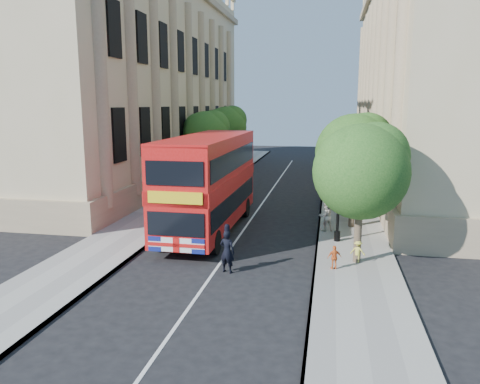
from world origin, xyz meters
The scene contains 17 objects.
ground centered at (0.00, 0.00, 0.00)m, with size 120.00×120.00×0.00m, color black.
pavement_right centered at (5.75, 10.00, 0.06)m, with size 3.50×80.00×0.12m, color gray.
pavement_left centered at (-5.75, 10.00, 0.06)m, with size 3.50×80.00×0.12m, color gray.
building_right centered at (13.80, 24.00, 9.00)m, with size 12.00×38.00×18.00m, color tan.
building_left centered at (-13.80, 24.00, 9.00)m, with size 12.00×38.00×18.00m, color tan.
tree_right_near centered at (5.84, 3.03, 4.25)m, with size 4.00×4.00×6.08m.
tree_right_mid centered at (5.84, 9.03, 4.45)m, with size 4.20×4.20×6.37m.
tree_right_far centered at (5.84, 15.03, 4.31)m, with size 4.00×4.00×6.15m.
tree_left_far centered at (-5.96, 22.03, 4.44)m, with size 4.00×4.00×6.30m.
tree_left_back centered at (-5.96, 30.03, 4.71)m, with size 4.20×4.20×6.65m.
lamp_post centered at (5.00, 6.00, 2.51)m, with size 0.32×0.32×5.16m.
double_decker_bus centered at (-1.77, 6.99, 2.79)m, with size 3.01×10.97×5.05m.
box_van centered at (-2.73, 15.67, 1.42)m, with size 2.31×5.18×2.91m.
police_constable centered at (0.54, 1.00, 0.89)m, with size 0.65×0.43×1.78m, color black.
woman_pedestrian centered at (4.40, 7.80, 0.93)m, with size 0.79×0.61×1.62m, color beige.
child_a centered at (4.84, 1.89, 0.62)m, with size 0.58×0.24×1.00m, color orange.
child_b centered at (5.82, 2.92, 0.61)m, with size 0.63×0.36×0.98m, color #D5CF48.
Camera 1 is at (4.52, -16.82, 6.80)m, focal length 35.00 mm.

